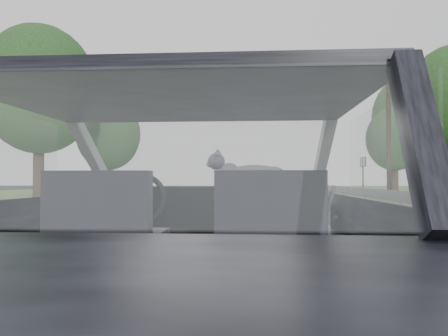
# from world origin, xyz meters

# --- Properties ---
(subject_car) EXTENTS (1.80, 4.00, 1.45)m
(subject_car) POSITION_xyz_m (0.00, 0.00, 0.72)
(subject_car) COLOR black
(subject_car) RESTS_ON ground
(dashboard) EXTENTS (1.58, 0.45, 0.30)m
(dashboard) POSITION_xyz_m (0.00, 0.62, 0.85)
(dashboard) COLOR black
(dashboard) RESTS_ON subject_car
(driver_seat) EXTENTS (0.50, 0.72, 0.42)m
(driver_seat) POSITION_xyz_m (-0.40, -0.29, 0.88)
(driver_seat) COLOR #24252D
(driver_seat) RESTS_ON subject_car
(passenger_seat) EXTENTS (0.50, 0.72, 0.42)m
(passenger_seat) POSITION_xyz_m (0.40, -0.29, 0.88)
(passenger_seat) COLOR #24252D
(passenger_seat) RESTS_ON subject_car
(steering_wheel) EXTENTS (0.36, 0.36, 0.04)m
(steering_wheel) POSITION_xyz_m (-0.40, 0.33, 0.92)
(steering_wheel) COLOR black
(steering_wheel) RESTS_ON dashboard
(cat) EXTENTS (0.60, 0.25, 0.26)m
(cat) POSITION_xyz_m (0.32, 0.63, 1.09)
(cat) COLOR gray
(cat) RESTS_ON dashboard
(guardrail) EXTENTS (0.05, 90.00, 0.32)m
(guardrail) POSITION_xyz_m (4.30, 10.00, 0.58)
(guardrail) COLOR gray
(guardrail) RESTS_ON ground
(other_car) EXTENTS (2.34, 4.71, 1.49)m
(other_car) POSITION_xyz_m (0.80, 19.60, 0.74)
(other_car) COLOR #AEB0B5
(other_car) RESTS_ON ground
(highway_sign) EXTENTS (0.20, 0.96, 2.39)m
(highway_sign) POSITION_xyz_m (6.87, 24.50, 1.19)
(highway_sign) COLOR #10431C
(highway_sign) RESTS_ON ground
(utility_pole) EXTENTS (0.26, 0.26, 7.20)m
(utility_pole) POSITION_xyz_m (7.16, 20.32, 3.60)
(utility_pole) COLOR #332314
(utility_pole) RESTS_ON ground
(tree_2) EXTENTS (4.42, 4.42, 6.24)m
(tree_2) POSITION_xyz_m (10.65, 30.53, 3.12)
(tree_2) COLOR #1D3B1A
(tree_2) RESTS_ON ground
(tree_3) EXTENTS (6.79, 6.79, 10.04)m
(tree_3) POSITION_xyz_m (13.98, 36.47, 5.02)
(tree_3) COLOR #1D3B1A
(tree_3) RESTS_ON ground
(tree_5) EXTENTS (6.35, 6.35, 8.70)m
(tree_5) POSITION_xyz_m (-10.63, 19.05, 4.35)
(tree_5) COLOR #1D3B1A
(tree_5) RESTS_ON ground
(tree_6) EXTENTS (5.06, 5.06, 6.01)m
(tree_6) POSITION_xyz_m (-8.83, 24.35, 3.01)
(tree_6) COLOR #1D3B1A
(tree_6) RESTS_ON ground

